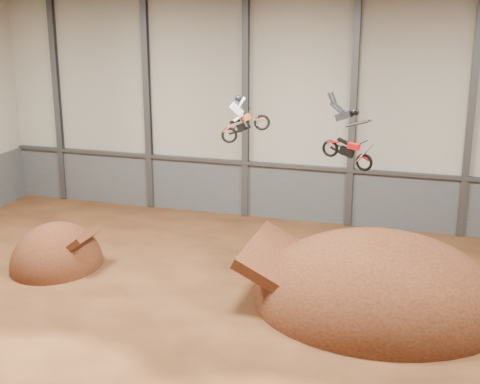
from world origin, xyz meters
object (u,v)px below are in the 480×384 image
Objects in this scene: takeoff_ramp at (57,266)px; fmx_rider_a at (249,113)px; landing_ramp at (377,304)px; fmx_rider_b at (346,132)px.

takeoff_ramp is 2.28× the size of fmx_rider_a.
fmx_rider_b is (-1.59, -1.51, 8.28)m from landing_ramp.
landing_ramp is at bearing 59.19° from fmx_rider_b.
landing_ramp is 3.75× the size of fmx_rider_b.
landing_ramp is (16.70, 0.17, 0.00)m from takeoff_ramp.
takeoff_ramp is at bearing -179.41° from landing_ramp.
fmx_rider_b is (4.77, -1.97, -0.24)m from fmx_rider_a.
takeoff_ramp is at bearing 165.27° from fmx_rider_a.
landing_ramp is 10.64m from fmx_rider_a.
landing_ramp is at bearing 0.59° from takeoff_ramp.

